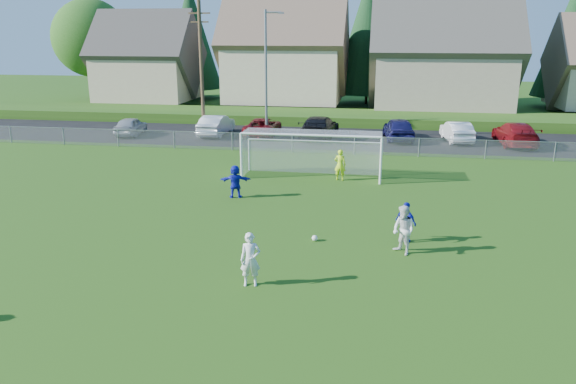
# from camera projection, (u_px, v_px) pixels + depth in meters

# --- Properties ---
(ground) EXTENTS (160.00, 160.00, 0.00)m
(ground) POSITION_uv_depth(u_px,v_px,m) (241.00, 322.00, 15.20)
(ground) COLOR #193D0C
(ground) RESTS_ON ground
(asphalt_lot) EXTENTS (60.00, 60.00, 0.00)m
(asphalt_lot) POSITION_uv_depth(u_px,v_px,m) (331.00, 138.00, 41.28)
(asphalt_lot) COLOR black
(asphalt_lot) RESTS_ON ground
(grass_embankment) EXTENTS (70.00, 6.00, 0.80)m
(grass_embankment) POSITION_uv_depth(u_px,v_px,m) (338.00, 118.00, 48.28)
(grass_embankment) COLOR #1E420F
(grass_embankment) RESTS_ON ground
(soccer_ball) EXTENTS (0.22, 0.22, 0.22)m
(soccer_ball) POSITION_uv_depth(u_px,v_px,m) (315.00, 238.00, 21.05)
(soccer_ball) COLOR white
(soccer_ball) RESTS_ON ground
(player_white_a) EXTENTS (0.69, 0.52, 1.71)m
(player_white_a) POSITION_uv_depth(u_px,v_px,m) (250.00, 260.00, 17.18)
(player_white_a) COLOR silver
(player_white_a) RESTS_ON ground
(player_white_b) EXTENTS (1.06, 1.08, 1.75)m
(player_white_b) POSITION_uv_depth(u_px,v_px,m) (403.00, 230.00, 19.64)
(player_white_b) COLOR silver
(player_white_b) RESTS_ON ground
(player_blue_a) EXTENTS (0.93, 0.86, 1.54)m
(player_blue_a) POSITION_uv_depth(u_px,v_px,m) (406.00, 222.00, 20.78)
(player_blue_a) COLOR #1219AB
(player_blue_a) RESTS_ON ground
(player_blue_b) EXTENTS (1.51, 0.77, 1.56)m
(player_blue_b) POSITION_uv_depth(u_px,v_px,m) (235.00, 181.00, 26.37)
(player_blue_b) COLOR #1219AB
(player_blue_b) RESTS_ON ground
(goalkeeper) EXTENTS (0.65, 0.46, 1.65)m
(goalkeeper) POSITION_uv_depth(u_px,v_px,m) (340.00, 165.00, 29.43)
(goalkeeper) COLOR #BFE81B
(goalkeeper) RESTS_ON ground
(car_a) EXTENTS (1.93, 4.09, 1.35)m
(car_a) POSITION_uv_depth(u_px,v_px,m) (131.00, 126.00, 42.33)
(car_a) COLOR #9EA0A5
(car_a) RESTS_ON ground
(car_b) EXTENTS (1.76, 4.69, 1.53)m
(car_b) POSITION_uv_depth(u_px,v_px,m) (216.00, 125.00, 42.19)
(car_b) COLOR silver
(car_b) RESTS_ON ground
(car_c) EXTENTS (2.26, 4.88, 1.35)m
(car_c) POSITION_uv_depth(u_px,v_px,m) (263.00, 127.00, 41.95)
(car_c) COLOR #600A0F
(car_c) RESTS_ON ground
(car_d) EXTENTS (2.68, 5.77, 1.63)m
(car_d) POSITION_uv_depth(u_px,v_px,m) (319.00, 127.00, 40.96)
(car_d) COLOR black
(car_d) RESTS_ON ground
(car_e) EXTENTS (2.39, 4.93, 1.62)m
(car_e) POSITION_uv_depth(u_px,v_px,m) (399.00, 129.00, 40.34)
(car_e) COLOR #141447
(car_e) RESTS_ON ground
(car_f) EXTENTS (2.03, 4.50, 1.43)m
(car_f) POSITION_uv_depth(u_px,v_px,m) (457.00, 131.00, 39.81)
(car_f) COLOR white
(car_f) RESTS_ON ground
(car_g) EXTENTS (2.39, 5.51, 1.58)m
(car_g) POSITION_uv_depth(u_px,v_px,m) (515.00, 134.00, 38.57)
(car_g) COLOR maroon
(car_g) RESTS_ON ground
(soccer_goal) EXTENTS (7.42, 1.90, 2.50)m
(soccer_goal) POSITION_uv_depth(u_px,v_px,m) (312.00, 147.00, 29.97)
(soccer_goal) COLOR white
(soccer_goal) RESTS_ON ground
(chainlink_fence) EXTENTS (52.06, 0.06, 1.20)m
(chainlink_fence) POSITION_uv_depth(u_px,v_px,m) (323.00, 144.00, 35.89)
(chainlink_fence) COLOR gray
(chainlink_fence) RESTS_ON ground
(streetlight) EXTENTS (1.38, 0.18, 9.00)m
(streetlight) POSITION_uv_depth(u_px,v_px,m) (267.00, 72.00, 39.20)
(streetlight) COLOR slate
(streetlight) RESTS_ON ground
(utility_pole) EXTENTS (1.60, 0.26, 10.00)m
(utility_pole) POSITION_uv_depth(u_px,v_px,m) (201.00, 66.00, 40.85)
(utility_pole) COLOR #473321
(utility_pole) RESTS_ON ground
(houses_row) EXTENTS (53.90, 11.45, 13.27)m
(houses_row) POSITION_uv_depth(u_px,v_px,m) (367.00, 34.00, 53.13)
(houses_row) COLOR tan
(houses_row) RESTS_ON ground
(tree_row) EXTENTS (65.98, 12.36, 13.80)m
(tree_row) POSITION_uv_depth(u_px,v_px,m) (360.00, 37.00, 59.34)
(tree_row) COLOR #382616
(tree_row) RESTS_ON ground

